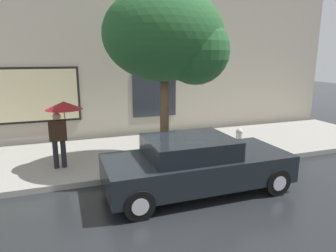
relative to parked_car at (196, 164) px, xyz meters
The scene contains 7 objects.
ground_plane 1.37m from the parked_car, behind, with size 60.00×60.00×0.00m, color black.
sidewalk 3.36m from the parked_car, 111.23° to the left, with size 20.00×4.00×0.15m, color gray.
building_facade 6.36m from the parked_car, 102.38° to the left, with size 20.00×0.67×7.00m.
parked_car is the anchor object (origin of this frame).
fire_hydrant 3.01m from the parked_car, 37.74° to the left, with size 0.30×0.44×0.79m.
pedestrian_with_umbrella 3.85m from the parked_car, 141.56° to the left, with size 0.99×0.99×1.85m.
street_tree 3.45m from the parked_car, 90.23° to the left, with size 3.33×2.83×4.84m.
Camera 1 is at (-1.69, -6.23, 3.17)m, focal length 32.14 mm.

